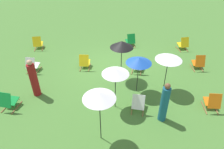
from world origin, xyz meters
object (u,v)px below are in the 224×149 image
object	(u,v)px
deckchair_2	(198,63)
umbrella_2	(122,44)
deckchair_12	(212,102)
person_1	(164,103)
deckchair_4	(130,41)
umbrella_0	(99,96)
deckchair_1	(32,65)
deckchair_5	(38,43)
person_0	(34,79)
umbrella_3	(116,71)
deckchair_8	(9,101)
deckchair_10	(85,62)
deckchair_9	(138,103)
deckchair_3	(137,65)
deckchair_11	(183,44)
umbrella_4	(169,58)
umbrella_1	(139,61)

from	to	relation	value
deckchair_2	umbrella_2	bearing A→B (deg)	11.35
deckchair_2	deckchair_12	world-z (taller)	same
deckchair_12	person_1	world-z (taller)	person_1
deckchair_4	umbrella_0	xyz separation A→B (m)	(1.44, 7.02, 1.53)
deckchair_4	deckchair_12	xyz separation A→B (m)	(-2.84, 5.57, 0.00)
deckchair_1	deckchair_4	size ratio (longest dim) A/B	0.98
deckchair_5	person_0	size ratio (longest dim) A/B	0.48
umbrella_3	deckchair_2	bearing A→B (deg)	-146.22
deckchair_8	deckchair_10	distance (m)	3.99
deckchair_2	deckchair_4	distance (m)	4.20
deckchair_8	deckchair_9	bearing A→B (deg)	-169.76
deckchair_5	umbrella_0	distance (m)	7.93
deckchair_3	deckchair_12	size ratio (longest dim) A/B	1.01
deckchair_2	deckchair_9	xyz separation A→B (m)	(3.36, 3.07, 0.00)
deckchair_1	deckchair_9	xyz separation A→B (m)	(-5.04, 2.76, 0.00)
deckchair_2	deckchair_10	bearing A→B (deg)	-0.69
deckchair_2	deckchair_4	xyz separation A→B (m)	(3.30, -2.60, 0.00)
deckchair_12	deckchair_11	bearing A→B (deg)	-89.98
deckchair_4	deckchair_5	distance (m)	5.60
umbrella_0	umbrella_4	size ratio (longest dim) A/B	1.15
deckchair_4	person_1	bearing A→B (deg)	83.28
deckchair_3	deckchair_5	xyz separation A→B (m)	(5.73, -2.45, 0.00)
deckchair_4	person_1	size ratio (longest dim) A/B	0.51
deckchair_10	deckchair_11	xyz separation A→B (m)	(-5.63, -2.14, 0.00)
deckchair_5	deckchair_10	xyz separation A→B (m)	(-3.07, 2.16, 0.00)
deckchair_5	umbrella_4	distance (m)	7.94
deckchair_11	umbrella_0	size ratio (longest dim) A/B	0.41
deckchair_11	deckchair_12	xyz separation A→B (m)	(0.28, 5.12, 0.00)
deckchair_5	deckchair_11	distance (m)	8.70
deckchair_12	umbrella_1	distance (m)	3.29
deckchair_10	deckchair_11	distance (m)	6.02
deckchair_1	umbrella_0	xyz separation A→B (m)	(-3.66, 4.12, 1.53)
umbrella_4	deckchair_4	bearing A→B (deg)	-74.39
deckchair_1	deckchair_12	xyz separation A→B (m)	(-7.94, 2.67, 0.00)
deckchair_3	umbrella_0	bearing A→B (deg)	81.30
deckchair_5	deckchair_1	bearing A→B (deg)	92.73
umbrella_3	deckchair_4	bearing A→B (deg)	-99.96
deckchair_1	deckchair_11	xyz separation A→B (m)	(-8.22, -2.44, 0.00)
deckchair_5	deckchair_8	distance (m)	5.18
umbrella_2	umbrella_4	xyz separation A→B (m)	(-1.89, 0.90, -0.14)
umbrella_0	person_0	xyz separation A→B (m)	(2.90, -2.31, -1.08)
deckchair_4	umbrella_4	world-z (taller)	umbrella_4
deckchair_10	person_0	size ratio (longest dim) A/B	0.48
umbrella_3	umbrella_4	xyz separation A→B (m)	(-2.17, -1.10, -0.05)
deckchair_12	umbrella_2	xyz separation A→B (m)	(3.51, -2.13, 1.43)
deckchair_5	deckchair_8	world-z (taller)	same
deckchair_10	umbrella_2	world-z (taller)	umbrella_2
deckchair_12	umbrella_2	size ratio (longest dim) A/B	0.43
umbrella_4	deckchair_5	bearing A→B (deg)	-29.89
deckchair_10	deckchair_12	xyz separation A→B (m)	(-5.35, 2.98, 0.00)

